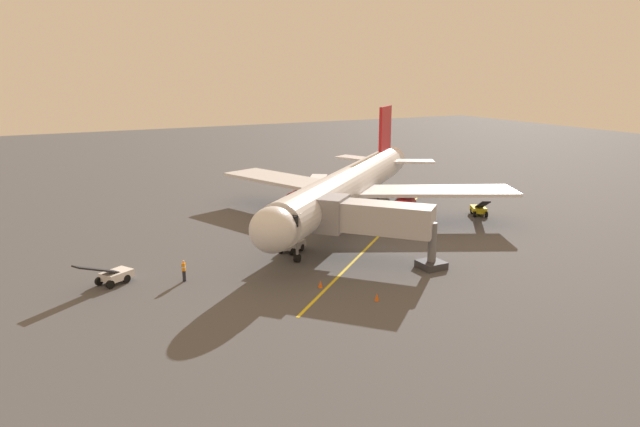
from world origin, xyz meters
TOP-DOWN VIEW (x-y plane):
  - ground_plane at (0.00, 0.00)m, footprint 220.00×220.00m
  - apron_lead_in_line at (1.23, 7.67)m, footprint 29.86×26.97m
  - airplane at (1.03, 1.48)m, footprint 33.49×32.59m
  - jet_bridge at (5.81, 13.03)m, footprint 9.15×9.79m
  - ground_crew_marshaller at (21.03, 10.88)m, footprint 0.39×0.47m
  - belt_loader_near_nose at (-13.90, 5.27)m, footprint 3.30×4.57m
  - box_truck_portside at (-2.09, -11.60)m, footprint 4.21×4.90m
  - belt_loader_starboard_side at (25.98, 8.91)m, footprint 4.55×3.36m
  - belt_loader_rear_apron at (10.49, 7.87)m, footprint 4.41×3.65m
  - safety_cone_nose_left at (9.81, 21.02)m, footprint 0.32×0.32m
  - safety_cone_nose_right at (12.22, 16.90)m, footprint 0.32×0.32m

SIDE VIEW (x-z plane):
  - ground_plane at x=0.00m, z-range 0.00..0.00m
  - apron_lead_in_line at x=1.23m, z-range 0.00..0.01m
  - safety_cone_nose_left at x=9.81m, z-range 0.00..0.55m
  - safety_cone_nose_right at x=12.22m, z-range 0.00..0.55m
  - belt_loader_near_nose at x=-13.90m, z-range -0.45..1.88m
  - belt_loader_starboard_side at x=25.98m, z-range -0.45..1.88m
  - belt_loader_rear_apron at x=10.49m, z-range -0.45..1.88m
  - ground_crew_marshaller at x=21.03m, z-range 0.03..1.74m
  - box_truck_portside at x=-2.09m, z-range 0.08..2.70m
  - jet_bridge at x=5.81m, z-range 1.06..6.46m
  - airplane at x=1.03m, z-range -1.75..9.75m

